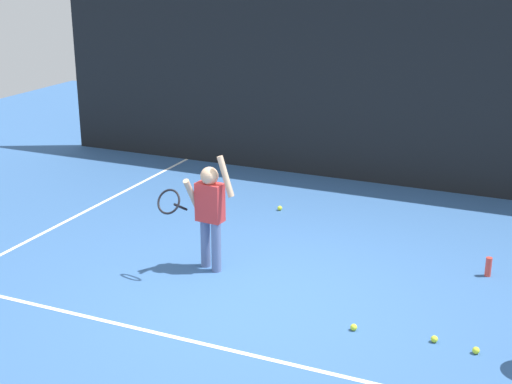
% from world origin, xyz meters
% --- Properties ---
extents(ground_plane, '(20.00, 20.00, 0.00)m').
position_xyz_m(ground_plane, '(0.00, 0.00, 0.00)').
color(ground_plane, '#335B93').
extents(court_line_baseline, '(9.00, 0.05, 0.00)m').
position_xyz_m(court_line_baseline, '(0.00, -1.12, 0.00)').
color(court_line_baseline, white).
rests_on(court_line_baseline, ground).
extents(court_line_sideline, '(0.05, 9.00, 0.00)m').
position_xyz_m(court_line_sideline, '(-3.24, 1.00, 0.00)').
color(court_line_sideline, white).
rests_on(court_line_sideline, ground).
extents(back_fence_windscreen, '(10.92, 0.08, 3.08)m').
position_xyz_m(back_fence_windscreen, '(0.00, 4.34, 1.54)').
color(back_fence_windscreen, black).
rests_on(back_fence_windscreen, ground).
extents(fence_post_0, '(0.09, 0.09, 3.23)m').
position_xyz_m(fence_post_0, '(-5.31, 4.40, 1.61)').
color(fence_post_0, slate).
rests_on(fence_post_0, ground).
extents(fence_post_1, '(0.09, 0.09, 3.23)m').
position_xyz_m(fence_post_1, '(-1.77, 4.40, 1.61)').
color(fence_post_1, slate).
rests_on(fence_post_1, ground).
extents(fence_post_2, '(0.09, 0.09, 3.23)m').
position_xyz_m(fence_post_2, '(1.77, 4.40, 1.61)').
color(fence_post_2, slate).
rests_on(fence_post_2, ground).
extents(tennis_player, '(0.75, 0.57, 1.35)m').
position_xyz_m(tennis_player, '(-0.78, 0.39, 0.73)').
color(tennis_player, slate).
rests_on(tennis_player, ground).
extents(water_bottle, '(0.07, 0.07, 0.22)m').
position_xyz_m(water_bottle, '(2.14, 1.48, 0.11)').
color(water_bottle, '#D83F33').
rests_on(water_bottle, ground).
extents(tennis_ball_1, '(0.07, 0.07, 0.07)m').
position_xyz_m(tennis_ball_1, '(1.88, -0.23, 0.03)').
color(tennis_ball_1, '#CCE033').
rests_on(tennis_ball_1, ground).
extents(tennis_ball_2, '(0.07, 0.07, 0.07)m').
position_xyz_m(tennis_ball_2, '(1.13, -0.31, 0.03)').
color(tennis_ball_2, '#CCE033').
rests_on(tennis_ball_2, ground).
extents(tennis_ball_3, '(0.07, 0.07, 0.07)m').
position_xyz_m(tennis_ball_3, '(-0.79, 2.54, 0.03)').
color(tennis_ball_3, '#CCE033').
rests_on(tennis_ball_3, ground).
extents(tennis_ball_4, '(0.07, 0.07, 0.07)m').
position_xyz_m(tennis_ball_4, '(2.26, -0.28, 0.03)').
color(tennis_ball_4, '#CCE033').
rests_on(tennis_ball_4, ground).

